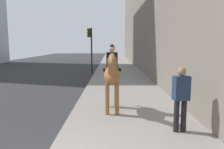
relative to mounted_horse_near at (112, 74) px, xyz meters
name	(u,v)px	position (x,y,z in m)	size (l,w,h in m)	color
mounted_horse_near	(112,74)	(0.00, 0.00, 0.00)	(2.15, 0.60, 2.31)	brown
pedestrian_greeting	(181,95)	(-1.80, -1.77, -0.31)	(0.31, 0.43, 1.70)	black
traffic_light_near_curb	(90,43)	(10.53, 1.69, 1.11)	(0.20, 0.44, 3.74)	black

